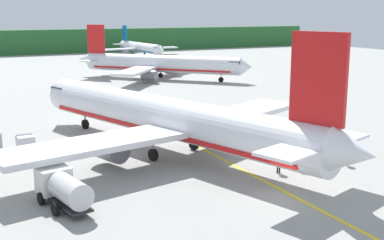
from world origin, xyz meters
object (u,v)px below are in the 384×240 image
(cargo_container_mid, at_px, (303,156))
(crew_marshaller, at_px, (279,162))
(service_truck_fuel, at_px, (64,188))
(airliner_foreground, at_px, (167,118))
(airliner_far_taxiway, at_px, (140,47))
(cargo_container_far, at_px, (26,145))
(airliner_mid_apron, at_px, (160,64))
(crew_loader_left, at_px, (346,154))

(cargo_container_mid, height_order, crew_marshaller, cargo_container_mid)
(service_truck_fuel, distance_m, crew_marshaller, 17.73)
(airliner_foreground, height_order, crew_marshaller, airliner_foreground)
(airliner_far_taxiway, bearing_deg, cargo_container_far, -116.19)
(airliner_foreground, xyz_separation_m, cargo_container_mid, (8.76, -9.19, -2.40))
(airliner_foreground, distance_m, cargo_container_mid, 12.92)
(airliner_far_taxiway, distance_m, cargo_container_mid, 116.55)
(airliner_foreground, height_order, cargo_container_mid, airliner_foreground)
(airliner_mid_apron, height_order, service_truck_fuel, airliner_mid_apron)
(service_truck_fuel, bearing_deg, cargo_container_far, 91.27)
(airliner_far_taxiway, bearing_deg, service_truck_fuel, -112.99)
(airliner_mid_apron, bearing_deg, airliner_far_taxiway, 73.51)
(airliner_mid_apron, height_order, crew_loader_left, airliner_mid_apron)
(crew_marshaller, distance_m, crew_loader_left, 6.71)
(cargo_container_mid, relative_size, crew_marshaller, 1.45)
(airliner_far_taxiway, bearing_deg, airliner_foreground, -109.20)
(airliner_far_taxiway, height_order, crew_loader_left, airliner_far_taxiway)
(airliner_foreground, bearing_deg, airliner_mid_apron, 67.98)
(cargo_container_mid, bearing_deg, crew_loader_left, -18.08)
(airliner_far_taxiway, distance_m, crew_marshaller, 117.79)
(cargo_container_mid, bearing_deg, service_truck_fuel, -179.62)
(cargo_container_mid, height_order, cargo_container_far, cargo_container_mid)
(airliner_mid_apron, xyz_separation_m, airliner_far_taxiway, (15.99, 54.02, -0.49))
(airliner_mid_apron, relative_size, cargo_container_far, 15.30)
(service_truck_fuel, bearing_deg, airliner_far_taxiway, 67.01)
(airliner_mid_apron, relative_size, cargo_container_mid, 12.23)
(airliner_far_taxiway, relative_size, crew_loader_left, 18.31)
(airliner_foreground, xyz_separation_m, service_truck_fuel, (-11.87, -9.33, -2.00))
(cargo_container_far, height_order, crew_marshaller, cargo_container_far)
(cargo_container_mid, bearing_deg, airliner_far_taxiway, 76.36)
(service_truck_fuel, distance_m, cargo_container_far, 14.91)
(airliner_mid_apron, distance_m, cargo_container_far, 55.08)
(airliner_mid_apron, bearing_deg, cargo_container_mid, -100.97)
(airliner_foreground, xyz_separation_m, crew_loader_left, (12.52, -10.42, -2.38))
(airliner_mid_apron, distance_m, cargo_container_mid, 60.37)
(cargo_container_mid, distance_m, cargo_container_far, 25.64)
(airliner_far_taxiway, height_order, cargo_container_far, airliner_far_taxiway)
(cargo_container_far, distance_m, crew_marshaller, 23.66)
(airliner_mid_apron, bearing_deg, airliner_foreground, -112.02)
(cargo_container_mid, bearing_deg, crew_marshaller, -169.44)
(airliner_foreground, bearing_deg, cargo_container_far, 155.45)
(airliner_foreground, relative_size, cargo_container_mid, 17.01)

